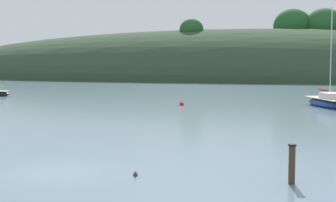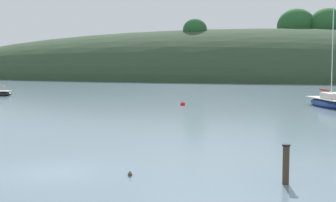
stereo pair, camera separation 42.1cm
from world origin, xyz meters
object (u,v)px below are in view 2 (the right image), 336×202
at_px(sailboat_yellow_far, 330,103).
at_px(duck_lead, 130,174).
at_px(jetty_piling, 286,164).
at_px(mooring_buoy_outer, 183,104).

xyz_separation_m(sailboat_yellow_far, duck_lead, (-9.58, -30.55, -0.35)).
xyz_separation_m(sailboat_yellow_far, jetty_piling, (-3.68, -30.57, 0.34)).
bearing_deg(duck_lead, jetty_piling, -0.23).
distance_m(sailboat_yellow_far, jetty_piling, 30.79).
relative_size(sailboat_yellow_far, mooring_buoy_outer, 17.24).
height_order(sailboat_yellow_far, jetty_piling, sailboat_yellow_far).
bearing_deg(sailboat_yellow_far, duck_lead, -107.42).
xyz_separation_m(sailboat_yellow_far, mooring_buoy_outer, (-13.47, -1.63, -0.28)).
distance_m(sailboat_yellow_far, mooring_buoy_outer, 13.57).
bearing_deg(mooring_buoy_outer, duck_lead, -82.34).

